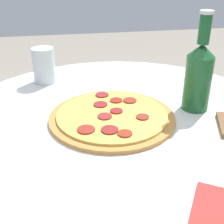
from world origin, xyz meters
name	(u,v)px	position (x,y,z in m)	size (l,w,h in m)	color
table	(120,177)	(0.00, 0.00, 0.53)	(0.93, 0.93, 0.72)	silver
pizza	(112,116)	(0.00, -0.02, 0.73)	(0.32, 0.32, 0.02)	#B77F3D
beer_bottle	(199,74)	(-0.02, 0.21, 0.82)	(0.07, 0.07, 0.26)	#195628
drinking_glass	(44,65)	(-0.29, -0.20, 0.78)	(0.07, 0.07, 0.11)	silver
napkin	(213,208)	(0.34, 0.09, 0.72)	(0.13, 0.11, 0.01)	red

